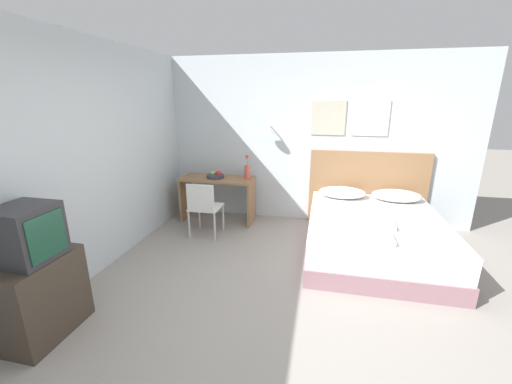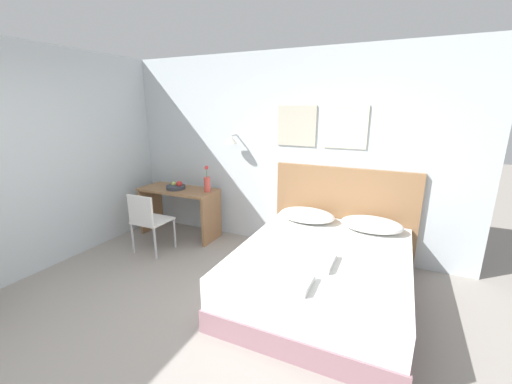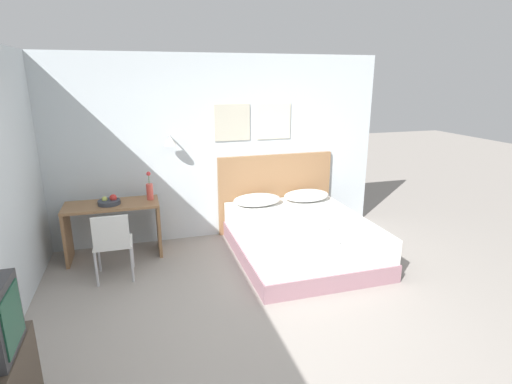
# 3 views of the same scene
# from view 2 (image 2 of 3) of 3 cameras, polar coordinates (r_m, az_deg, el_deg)

# --- Properties ---
(ground_plane) EXTENTS (24.00, 24.00, 0.00)m
(ground_plane) POSITION_cam_2_polar(r_m,az_deg,el_deg) (2.90, -20.25, -27.97)
(ground_plane) COLOR gray
(wall_back) EXTENTS (5.23, 0.31, 2.65)m
(wall_back) POSITION_cam_2_polar(r_m,az_deg,el_deg) (4.42, 3.11, 7.27)
(wall_back) COLOR silver
(wall_back) RESTS_ON ground_plane
(bed) EXTENTS (1.69, 2.04, 0.53)m
(bed) POSITION_cam_2_polar(r_m,az_deg,el_deg) (3.45, 11.90, -14.26)
(bed) COLOR gray
(bed) RESTS_ON ground_plane
(headboard) EXTENTS (1.81, 0.06, 1.20)m
(headboard) POSITION_cam_2_polar(r_m,az_deg,el_deg) (4.27, 15.42, -3.66)
(headboard) COLOR #8E6642
(headboard) RESTS_ON ground_plane
(pillow_left) EXTENTS (0.70, 0.44, 0.16)m
(pillow_left) POSITION_cam_2_polar(r_m,az_deg,el_deg) (4.06, 9.25, -4.17)
(pillow_left) COLOR white
(pillow_left) RESTS_ON bed
(pillow_right) EXTENTS (0.70, 0.44, 0.16)m
(pillow_right) POSITION_cam_2_polar(r_m,az_deg,el_deg) (3.94, 20.27, -5.56)
(pillow_right) COLOR white
(pillow_right) RESTS_ON bed
(folded_towel_near_foot) EXTENTS (0.35, 0.35, 0.06)m
(folded_towel_near_foot) POSITION_cam_2_polar(r_m,az_deg,el_deg) (3.05, 10.59, -12.04)
(folded_towel_near_foot) COLOR white
(folded_towel_near_foot) RESTS_ON bed
(folded_towel_mid_bed) EXTENTS (0.27, 0.30, 0.06)m
(folded_towel_mid_bed) POSITION_cam_2_polar(r_m,az_deg,el_deg) (2.68, 7.01, -15.98)
(folded_towel_mid_bed) COLOR white
(folded_towel_mid_bed) RESTS_ON bed
(desk) EXTENTS (1.19, 0.53, 0.74)m
(desk) POSITION_cam_2_polar(r_m,az_deg,el_deg) (4.94, -13.78, -1.92)
(desk) COLOR #8E6642
(desk) RESTS_ON ground_plane
(desk_chair) EXTENTS (0.43, 0.43, 0.84)m
(desk_chair) POSITION_cam_2_polar(r_m,az_deg,el_deg) (4.44, -19.14, -4.56)
(desk_chair) COLOR white
(desk_chair) RESTS_ON ground_plane
(fruit_bowl) EXTENTS (0.28, 0.28, 0.12)m
(fruit_bowl) POSITION_cam_2_polar(r_m,az_deg,el_deg) (4.87, -14.31, 0.98)
(fruit_bowl) COLOR #333842
(fruit_bowl) RESTS_ON desk
(flower_vase) EXTENTS (0.09, 0.09, 0.39)m
(flower_vase) POSITION_cam_2_polar(r_m,az_deg,el_deg) (4.60, -8.88, 1.66)
(flower_vase) COLOR #D14C42
(flower_vase) RESTS_ON desk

